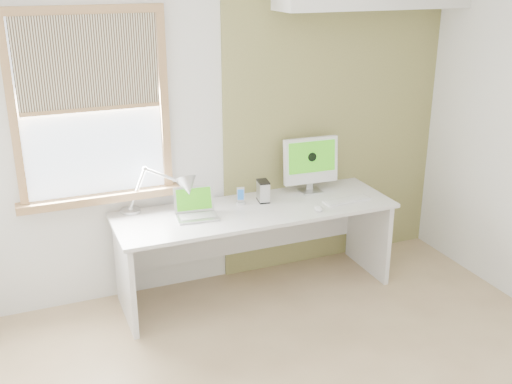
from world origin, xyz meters
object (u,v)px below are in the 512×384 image
laptop (196,209)px  desk_lamp (177,189)px  external_drive (263,191)px  imac (311,162)px  desk (253,228)px

laptop → desk_lamp: bearing=133.2°
desk_lamp → laptop: bearing=-46.8°
external_drive → imac: size_ratio=0.37×
desk_lamp → imac: 1.16m
desk → desk_lamp: (-0.59, 0.09, 0.39)m
desk → imac: 0.74m
imac → laptop: bearing=-171.3°
desk → laptop: bearing=-176.9°
desk → external_drive: size_ratio=12.73×
desk_lamp → imac: bearing=2.1°
laptop → external_drive: (0.59, 0.09, 0.03)m
laptop → desk: bearing=3.1°
desk_lamp → imac: size_ratio=1.27×
desk_lamp → external_drive: desk_lamp is taller
external_drive → imac: (0.46, 0.07, 0.17)m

